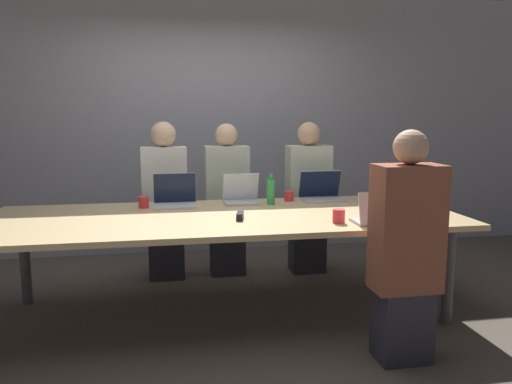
{
  "coord_description": "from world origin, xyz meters",
  "views": [
    {
      "loc": [
        -0.41,
        -3.62,
        1.51
      ],
      "look_at": [
        0.25,
        0.1,
        0.91
      ],
      "focal_mm": 35.0,
      "sensor_mm": 36.0,
      "label": 1
    }
  ],
  "objects_px": {
    "laptop_far_midleft": "(175,197)",
    "laptop_far_right": "(321,192)",
    "laptop_far_center": "(241,195)",
    "person_near_right": "(406,252)",
    "person_far_right": "(308,200)",
    "laptop_near_right": "(379,215)",
    "person_far_midleft": "(165,203)",
    "cup_far_midleft": "(144,202)",
    "stapler": "(240,216)",
    "person_far_center": "(227,202)",
    "cup_far_right": "(289,196)",
    "bottle_near_right": "(408,204)",
    "bottle_far_center": "(271,191)",
    "cup_near_right": "(339,216)"
  },
  "relations": [
    {
      "from": "laptop_far_midleft",
      "to": "laptop_far_right",
      "type": "bearing_deg",
      "value": 2.82
    },
    {
      "from": "laptop_far_center",
      "to": "person_near_right",
      "type": "height_order",
      "value": "person_near_right"
    },
    {
      "from": "person_far_right",
      "to": "laptop_near_right",
      "type": "distance_m",
      "value": 1.4
    },
    {
      "from": "person_far_right",
      "to": "laptop_far_midleft",
      "type": "xyz_separation_m",
      "value": [
        -1.25,
        -0.45,
        0.14
      ]
    },
    {
      "from": "laptop_far_center",
      "to": "laptop_far_midleft",
      "type": "height_order",
      "value": "laptop_far_midleft"
    },
    {
      "from": "person_far_midleft",
      "to": "person_near_right",
      "type": "height_order",
      "value": "person_far_midleft"
    },
    {
      "from": "laptop_far_midleft",
      "to": "cup_far_midleft",
      "type": "height_order",
      "value": "laptop_far_midleft"
    },
    {
      "from": "laptop_far_center",
      "to": "stapler",
      "type": "xyz_separation_m",
      "value": [
        -0.11,
        -0.65,
        -0.05
      ]
    },
    {
      "from": "person_far_center",
      "to": "cup_far_right",
      "type": "relative_size",
      "value": 16.78
    },
    {
      "from": "laptop_far_center",
      "to": "cup_far_midleft",
      "type": "distance_m",
      "value": 0.81
    },
    {
      "from": "cup_far_right",
      "to": "person_near_right",
      "type": "relative_size",
      "value": 0.06
    },
    {
      "from": "laptop_near_right",
      "to": "bottle_near_right",
      "type": "xyz_separation_m",
      "value": [
        0.29,
        0.16,
        0.04
      ]
    },
    {
      "from": "person_near_right",
      "to": "stapler",
      "type": "height_order",
      "value": "person_near_right"
    },
    {
      "from": "laptop_far_center",
      "to": "laptop_near_right",
      "type": "height_order",
      "value": "laptop_far_center"
    },
    {
      "from": "person_far_midleft",
      "to": "laptop_far_midleft",
      "type": "bearing_deg",
      "value": -80.31
    },
    {
      "from": "person_far_right",
      "to": "person_far_midleft",
      "type": "xyz_separation_m",
      "value": [
        -1.34,
        0.04,
        0.01
      ]
    },
    {
      "from": "cup_far_right",
      "to": "cup_far_midleft",
      "type": "relative_size",
      "value": 0.92
    },
    {
      "from": "person_far_midleft",
      "to": "cup_far_midleft",
      "type": "xyz_separation_m",
      "value": [
        -0.17,
        -0.53,
        0.11
      ]
    },
    {
      "from": "cup_far_midleft",
      "to": "person_near_right",
      "type": "distance_m",
      "value": 2.07
    },
    {
      "from": "cup_far_right",
      "to": "laptop_near_right",
      "type": "xyz_separation_m",
      "value": [
        0.38,
        -1.0,
        0.02
      ]
    },
    {
      "from": "laptop_near_right",
      "to": "stapler",
      "type": "xyz_separation_m",
      "value": [
        -0.91,
        0.33,
        -0.04
      ]
    },
    {
      "from": "bottle_far_center",
      "to": "person_far_right",
      "type": "bearing_deg",
      "value": 48.05
    },
    {
      "from": "bottle_far_center",
      "to": "laptop_near_right",
      "type": "distance_m",
      "value": 1.04
    },
    {
      "from": "laptop_far_midleft",
      "to": "cup_far_midleft",
      "type": "bearing_deg",
      "value": -170.7
    },
    {
      "from": "bottle_far_center",
      "to": "laptop_near_right",
      "type": "bearing_deg",
      "value": -56.44
    },
    {
      "from": "bottle_far_center",
      "to": "cup_far_midleft",
      "type": "height_order",
      "value": "bottle_far_center"
    },
    {
      "from": "person_far_right",
      "to": "cup_far_midleft",
      "type": "xyz_separation_m",
      "value": [
        -1.5,
        -0.49,
        0.11
      ]
    },
    {
      "from": "laptop_far_right",
      "to": "stapler",
      "type": "distance_m",
      "value": 1.05
    },
    {
      "from": "cup_far_right",
      "to": "stapler",
      "type": "height_order",
      "value": "cup_far_right"
    },
    {
      "from": "person_far_right",
      "to": "person_far_midleft",
      "type": "distance_m",
      "value": 1.34
    },
    {
      "from": "cup_far_right",
      "to": "laptop_near_right",
      "type": "height_order",
      "value": "laptop_near_right"
    },
    {
      "from": "person_far_right",
      "to": "laptop_near_right",
      "type": "relative_size",
      "value": 4.4
    },
    {
      "from": "laptop_far_right",
      "to": "bottle_near_right",
      "type": "xyz_separation_m",
      "value": [
        0.39,
        -0.84,
        0.03
      ]
    },
    {
      "from": "laptop_far_midleft",
      "to": "person_near_right",
      "type": "bearing_deg",
      "value": -45.14
    },
    {
      "from": "person_far_center",
      "to": "bottle_far_center",
      "type": "height_order",
      "value": "person_far_center"
    },
    {
      "from": "cup_far_midleft",
      "to": "person_near_right",
      "type": "xyz_separation_m",
      "value": [
        1.6,
        -1.31,
        -0.12
      ]
    },
    {
      "from": "person_far_midleft",
      "to": "bottle_near_right",
      "type": "distance_m",
      "value": 2.15
    },
    {
      "from": "stapler",
      "to": "laptop_far_center",
      "type": "bearing_deg",
      "value": 93.14
    },
    {
      "from": "cup_near_right",
      "to": "cup_far_midleft",
      "type": "bearing_deg",
      "value": 149.12
    },
    {
      "from": "person_far_center",
      "to": "bottle_near_right",
      "type": "height_order",
      "value": "person_far_center"
    },
    {
      "from": "laptop_far_center",
      "to": "cup_far_right",
      "type": "relative_size",
      "value": 3.62
    },
    {
      "from": "bottle_far_center",
      "to": "person_far_midleft",
      "type": "height_order",
      "value": "person_far_midleft"
    },
    {
      "from": "person_far_midleft",
      "to": "stapler",
      "type": "bearing_deg",
      "value": -64.36
    },
    {
      "from": "laptop_near_right",
      "to": "person_far_right",
      "type": "bearing_deg",
      "value": -85.8
    },
    {
      "from": "laptop_far_right",
      "to": "person_far_center",
      "type": "bearing_deg",
      "value": 149.7
    },
    {
      "from": "laptop_near_right",
      "to": "cup_far_midleft",
      "type": "bearing_deg",
      "value": -29.19
    },
    {
      "from": "person_far_center",
      "to": "cup_near_right",
      "type": "bearing_deg",
      "value": -65.74
    },
    {
      "from": "laptop_far_right",
      "to": "stapler",
      "type": "xyz_separation_m",
      "value": [
        -0.81,
        -0.67,
        -0.05
      ]
    },
    {
      "from": "bottle_near_right",
      "to": "person_near_right",
      "type": "bearing_deg",
      "value": -117.55
    },
    {
      "from": "laptop_near_right",
      "to": "bottle_near_right",
      "type": "relative_size",
      "value": 1.34
    }
  ]
}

